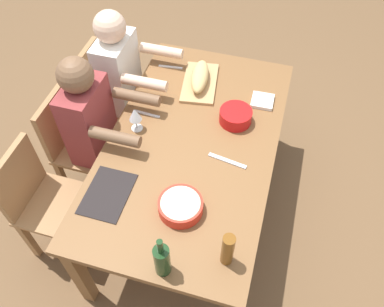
{
  "coord_description": "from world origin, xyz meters",
  "views": [
    {
      "loc": [
        -1.45,
        -0.42,
        2.53
      ],
      "look_at": [
        0.0,
        0.0,
        0.63
      ],
      "focal_mm": 36.9,
      "sensor_mm": 36.0,
      "label": 1
    }
  ],
  "objects_px": {
    "chair_far_center": "(77,141)",
    "wine_bottle": "(162,260)",
    "beer_bottle": "(228,250)",
    "chair_far_right": "(106,95)",
    "cutting_board": "(200,83)",
    "serving_bowl_pasta": "(181,206)",
    "wine_glass": "(135,115)",
    "diner_far_right": "(124,77)",
    "napkin_stack": "(262,101)",
    "dining_table": "(192,151)",
    "chair_far_left": "(42,198)",
    "bread_loaf": "(200,76)",
    "diner_far_center": "(96,125)",
    "serving_bowl_fruit": "(236,115)"
  },
  "relations": [
    {
      "from": "chair_far_center",
      "to": "wine_bottle",
      "type": "distance_m",
      "value": 1.25
    },
    {
      "from": "wine_bottle",
      "to": "beer_bottle",
      "type": "height_order",
      "value": "wine_bottle"
    },
    {
      "from": "chair_far_right",
      "to": "cutting_board",
      "type": "distance_m",
      "value": 0.77
    },
    {
      "from": "serving_bowl_pasta",
      "to": "wine_glass",
      "type": "bearing_deg",
      "value": 41.91
    },
    {
      "from": "diner_far_right",
      "to": "napkin_stack",
      "type": "bearing_deg",
      "value": -91.64
    },
    {
      "from": "dining_table",
      "to": "diner_far_right",
      "type": "xyz_separation_m",
      "value": [
        0.48,
        0.63,
        0.04
      ]
    },
    {
      "from": "wine_glass",
      "to": "cutting_board",
      "type": "bearing_deg",
      "value": -27.81
    },
    {
      "from": "chair_far_left",
      "to": "beer_bottle",
      "type": "height_order",
      "value": "beer_bottle"
    },
    {
      "from": "dining_table",
      "to": "beer_bottle",
      "type": "xyz_separation_m",
      "value": [
        -0.66,
        -0.36,
        0.19
      ]
    },
    {
      "from": "serving_bowl_pasta",
      "to": "diner_far_right",
      "type": "bearing_deg",
      "value": 36.87
    },
    {
      "from": "dining_table",
      "to": "bread_loaf",
      "type": "xyz_separation_m",
      "value": [
        0.51,
        0.09,
        0.15
      ]
    },
    {
      "from": "bread_loaf",
      "to": "diner_far_right",
      "type": "bearing_deg",
      "value": 93.27
    },
    {
      "from": "diner_far_center",
      "to": "serving_bowl_pasta",
      "type": "height_order",
      "value": "diner_far_center"
    },
    {
      "from": "chair_far_left",
      "to": "beer_bottle",
      "type": "xyz_separation_m",
      "value": [
        -0.19,
        -1.18,
        0.37
      ]
    },
    {
      "from": "dining_table",
      "to": "serving_bowl_fruit",
      "type": "bearing_deg",
      "value": -41.43
    },
    {
      "from": "chair_far_center",
      "to": "bread_loaf",
      "type": "distance_m",
      "value": 0.94
    },
    {
      "from": "dining_table",
      "to": "wine_glass",
      "type": "xyz_separation_m",
      "value": [
        0.01,
        0.35,
        0.2
      ]
    },
    {
      "from": "diner_far_right",
      "to": "chair_far_left",
      "type": "bearing_deg",
      "value": 169.11
    },
    {
      "from": "chair_far_left",
      "to": "serving_bowl_fruit",
      "type": "bearing_deg",
      "value": -55.13
    },
    {
      "from": "diner_far_right",
      "to": "diner_far_center",
      "type": "relative_size",
      "value": 1.0
    },
    {
      "from": "chair_far_right",
      "to": "beer_bottle",
      "type": "bearing_deg",
      "value": -134.1
    },
    {
      "from": "serving_bowl_pasta",
      "to": "napkin_stack",
      "type": "bearing_deg",
      "value": -16.71
    },
    {
      "from": "diner_far_right",
      "to": "diner_far_center",
      "type": "bearing_deg",
      "value": 180.0
    },
    {
      "from": "dining_table",
      "to": "wine_bottle",
      "type": "relative_size",
      "value": 5.98
    },
    {
      "from": "chair_far_left",
      "to": "napkin_stack",
      "type": "height_order",
      "value": "chair_far_left"
    },
    {
      "from": "serving_bowl_pasta",
      "to": "wine_glass",
      "type": "xyz_separation_m",
      "value": [
        0.47,
        0.42,
        0.07
      ]
    },
    {
      "from": "chair_far_left",
      "to": "cutting_board",
      "type": "relative_size",
      "value": 2.12
    },
    {
      "from": "serving_bowl_fruit",
      "to": "beer_bottle",
      "type": "xyz_separation_m",
      "value": [
        -0.9,
        -0.15,
        0.06
      ]
    },
    {
      "from": "cutting_board",
      "to": "bread_loaf",
      "type": "xyz_separation_m",
      "value": [
        0.0,
        0.0,
        0.06
      ]
    },
    {
      "from": "serving_bowl_pasta",
      "to": "chair_far_left",
      "type": "bearing_deg",
      "value": 90.99
    },
    {
      "from": "chair_far_right",
      "to": "serving_bowl_fruit",
      "type": "height_order",
      "value": "chair_far_right"
    },
    {
      "from": "cutting_board",
      "to": "chair_far_right",
      "type": "bearing_deg",
      "value": 92.44
    },
    {
      "from": "chair_far_right",
      "to": "chair_far_center",
      "type": "height_order",
      "value": "same"
    },
    {
      "from": "chair_far_left",
      "to": "napkin_stack",
      "type": "distance_m",
      "value": 1.51
    },
    {
      "from": "serving_bowl_fruit",
      "to": "napkin_stack",
      "type": "bearing_deg",
      "value": -32.56
    },
    {
      "from": "cutting_board",
      "to": "wine_glass",
      "type": "relative_size",
      "value": 2.41
    },
    {
      "from": "wine_bottle",
      "to": "serving_bowl_fruit",
      "type": "bearing_deg",
      "value": -6.83
    },
    {
      "from": "bread_loaf",
      "to": "beer_bottle",
      "type": "xyz_separation_m",
      "value": [
        -1.17,
        -0.45,
        0.04
      ]
    },
    {
      "from": "serving_bowl_pasta",
      "to": "wine_bottle",
      "type": "height_order",
      "value": "wine_bottle"
    },
    {
      "from": "bread_loaf",
      "to": "chair_far_right",
      "type": "bearing_deg",
      "value": 92.44
    },
    {
      "from": "wine_glass",
      "to": "serving_bowl_pasta",
      "type": "bearing_deg",
      "value": -138.09
    },
    {
      "from": "bread_loaf",
      "to": "serving_bowl_fruit",
      "type": "bearing_deg",
      "value": -131.84
    },
    {
      "from": "cutting_board",
      "to": "wine_bottle",
      "type": "bearing_deg",
      "value": -172.19
    },
    {
      "from": "diner_far_right",
      "to": "cutting_board",
      "type": "relative_size",
      "value": 3.0
    },
    {
      "from": "chair_far_right",
      "to": "napkin_stack",
      "type": "xyz_separation_m",
      "value": [
        -0.03,
        -1.16,
        0.27
      ]
    },
    {
      "from": "diner_far_right",
      "to": "chair_far_left",
      "type": "height_order",
      "value": "diner_far_right"
    },
    {
      "from": "chair_far_right",
      "to": "cutting_board",
      "type": "height_order",
      "value": "chair_far_right"
    },
    {
      "from": "chair_far_right",
      "to": "diner_far_center",
      "type": "relative_size",
      "value": 0.71
    },
    {
      "from": "diner_far_right",
      "to": "wine_bottle",
      "type": "height_order",
      "value": "diner_far_right"
    },
    {
      "from": "dining_table",
      "to": "diner_far_center",
      "type": "bearing_deg",
      "value": 90.0
    }
  ]
}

